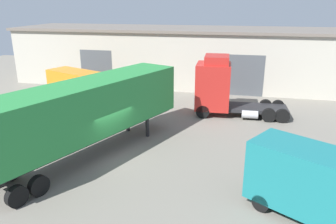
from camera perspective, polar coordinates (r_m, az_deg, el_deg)
The scene contains 7 objects.
ground_plane at distance 18.00m, azimuth -10.10°, elevation -7.65°, with size 60.00×60.00×0.00m, color slate.
warehouse_building at distance 33.71m, azimuth 1.33°, elevation 9.83°, with size 32.13×8.22×5.50m.
tractor_unit_red at distance 23.99m, azimuth 8.95°, elevation 4.26°, with size 6.64×2.79×4.32m.
container_trailer_green at distance 17.44m, azimuth -13.51°, elevation 0.45°, with size 6.83×11.82×4.06m.
delivery_van_teal at distance 13.38m, azimuth 26.75°, elevation -11.95°, with size 6.05×4.72×2.78m.
delivery_van_orange at distance 27.03m, azimuth -14.88°, elevation 4.22°, with size 6.20×4.14×2.68m.
traffic_cone at distance 22.84m, azimuth -26.86°, elevation -3.00°, with size 0.40×0.40×0.55m.
Camera 1 is at (6.52, -14.82, 7.85)m, focal length 35.00 mm.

